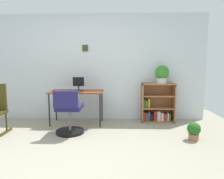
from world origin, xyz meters
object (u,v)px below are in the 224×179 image
object	(u,v)px
monitor	(79,84)
office_chair	(69,115)
potted_plant_floor	(194,131)
keyboard	(75,91)
bookshelf_low	(157,105)
desk	(77,94)
potted_plant_on_shelf	(162,74)

from	to	relation	value
monitor	office_chair	xyz separation A→B (m)	(-0.04, -0.75, -0.48)
monitor	potted_plant_floor	bearing A→B (deg)	-24.55
keyboard	office_chair	distance (m)	0.64
monitor	bookshelf_low	xyz separation A→B (m)	(1.71, 0.17, -0.47)
office_chair	potted_plant_floor	xyz separation A→B (m)	(2.16, -0.23, -0.20)
keyboard	office_chair	world-z (taller)	office_chair
desk	keyboard	bearing A→B (deg)	-96.11
potted_plant_on_shelf	potted_plant_floor	world-z (taller)	potted_plant_on_shelf
keyboard	potted_plant_floor	size ratio (longest dim) A/B	1.06
desk	bookshelf_low	xyz separation A→B (m)	(1.73, 0.27, -0.28)
monitor	potted_plant_floor	world-z (taller)	monitor
desk	monitor	world-z (taller)	monitor
office_chair	potted_plant_on_shelf	bearing A→B (deg)	25.41
monitor	bookshelf_low	bearing A→B (deg)	5.80
potted_plant_on_shelf	potted_plant_floor	distance (m)	1.45
office_chair	potted_plant_floor	world-z (taller)	office_chair
monitor	bookshelf_low	distance (m)	1.78
desk	office_chair	bearing A→B (deg)	-90.86
office_chair	bookshelf_low	size ratio (longest dim) A/B	0.97
keyboard	potted_plant_on_shelf	distance (m)	1.89
potted_plant_floor	potted_plant_on_shelf	bearing A→B (deg)	107.17
desk	bookshelf_low	size ratio (longest dim) A/B	1.31
desk	keyboard	distance (m)	0.14
monitor	potted_plant_on_shelf	size ratio (longest dim) A/B	0.73
monitor	bookshelf_low	size ratio (longest dim) A/B	0.33
office_chair	potted_plant_on_shelf	world-z (taller)	potted_plant_on_shelf
office_chair	bookshelf_low	bearing A→B (deg)	27.80
desk	bookshelf_low	bearing A→B (deg)	8.70
monitor	potted_plant_floor	size ratio (longest dim) A/B	0.92
monitor	potted_plant_on_shelf	bearing A→B (deg)	3.89
monitor	potted_plant_on_shelf	xyz separation A→B (m)	(1.79, 0.12, 0.22)
desk	office_chair	distance (m)	0.71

